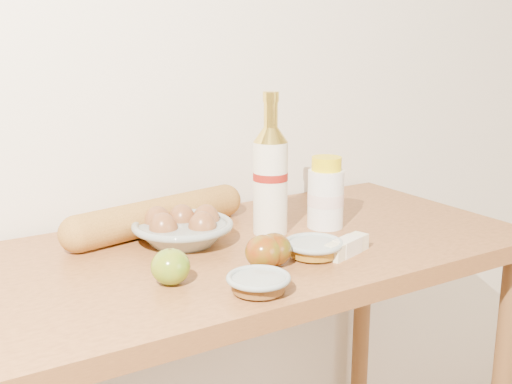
% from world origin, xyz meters
% --- Properties ---
extents(back_wall, '(3.50, 0.02, 2.60)m').
position_xyz_m(back_wall, '(0.00, 1.51, 1.30)').
color(back_wall, white).
rests_on(back_wall, ground).
extents(table, '(1.20, 0.60, 0.90)m').
position_xyz_m(table, '(0.00, 1.18, 0.78)').
color(table, '#A76936').
rests_on(table, ground).
extents(bourbon_bottle, '(0.09, 0.09, 0.31)m').
position_xyz_m(bourbon_bottle, '(0.08, 1.22, 1.03)').
color(bourbon_bottle, silver).
rests_on(bourbon_bottle, table).
extents(cream_bottle, '(0.10, 0.10, 0.16)m').
position_xyz_m(cream_bottle, '(0.21, 1.19, 0.98)').
color(cream_bottle, white).
rests_on(cream_bottle, table).
extents(egg_bowl, '(0.28, 0.28, 0.08)m').
position_xyz_m(egg_bowl, '(-0.11, 1.26, 0.93)').
color(egg_bowl, gray).
rests_on(egg_bowl, table).
extents(baguette, '(0.47, 0.17, 0.08)m').
position_xyz_m(baguette, '(-0.13, 1.36, 0.94)').
color(baguette, '#BE873A').
rests_on(baguette, table).
extents(apple_yellowgreen, '(0.09, 0.09, 0.06)m').
position_xyz_m(apple_yellowgreen, '(-0.23, 1.07, 0.93)').
color(apple_yellowgreen, olive).
rests_on(apple_yellowgreen, table).
extents(apple_redgreen_front, '(0.08, 0.08, 0.07)m').
position_xyz_m(apple_redgreen_front, '(-0.05, 1.05, 0.93)').
color(apple_redgreen_front, '#980A08').
rests_on(apple_redgreen_front, table).
extents(apple_redgreen_right, '(0.09, 0.09, 0.06)m').
position_xyz_m(apple_redgreen_right, '(-0.02, 1.05, 0.93)').
color(apple_redgreen_right, maroon).
rests_on(apple_redgreen_right, table).
extents(sugar_bowl, '(0.13, 0.13, 0.03)m').
position_xyz_m(sugar_bowl, '(-0.12, 0.95, 0.92)').
color(sugar_bowl, '#8E9B96').
rests_on(sugar_bowl, table).
extents(syrup_bowl, '(0.12, 0.12, 0.03)m').
position_xyz_m(syrup_bowl, '(0.07, 1.04, 0.92)').
color(syrup_bowl, '#97A5A1').
rests_on(syrup_bowl, table).
extents(butter_stick, '(0.12, 0.07, 0.03)m').
position_xyz_m(butter_stick, '(0.14, 1.02, 0.92)').
color(butter_stick, beige).
rests_on(butter_stick, table).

